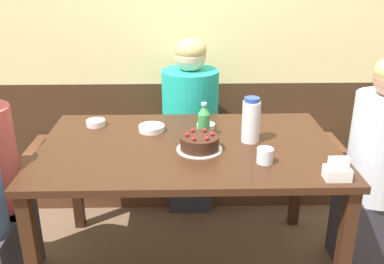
# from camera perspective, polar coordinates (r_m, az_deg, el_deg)

# --- Properties ---
(back_wall) EXTENTS (4.80, 0.04, 2.50)m
(back_wall) POSITION_cam_1_polar(r_m,az_deg,el_deg) (3.11, -0.91, 14.30)
(back_wall) COLOR #3D2819
(back_wall) RESTS_ON ground_plane
(bench_seat) EXTENTS (2.26, 0.38, 0.42)m
(bench_seat) POSITION_cam_1_polar(r_m,az_deg,el_deg) (3.21, -0.76, -4.93)
(bench_seat) COLOR #56331E
(bench_seat) RESTS_ON ground_plane
(dining_table) EXTENTS (1.54, 0.94, 0.77)m
(dining_table) POSITION_cam_1_polar(r_m,az_deg,el_deg) (2.26, -0.56, -3.64)
(dining_table) COLOR #381E11
(dining_table) RESTS_ON ground_plane
(birthday_cake) EXTENTS (0.23, 0.23, 0.09)m
(birthday_cake) POSITION_cam_1_polar(r_m,az_deg,el_deg) (2.15, 1.01, -1.49)
(birthday_cake) COLOR white
(birthday_cake) RESTS_ON dining_table
(water_pitcher) EXTENTS (0.09, 0.09, 0.24)m
(water_pitcher) POSITION_cam_1_polar(r_m,az_deg,el_deg) (2.24, 7.87, 1.55)
(water_pitcher) COLOR white
(water_pitcher) RESTS_ON dining_table
(soju_bottle) EXTENTS (0.07, 0.07, 0.19)m
(soju_bottle) POSITION_cam_1_polar(r_m,az_deg,el_deg) (2.30, 1.60, 1.55)
(soju_bottle) COLOR #388E4C
(soju_bottle) RESTS_ON dining_table
(napkin_holder) EXTENTS (0.11, 0.08, 0.11)m
(napkin_holder) POSITION_cam_1_polar(r_m,az_deg,el_deg) (1.97, 18.82, -4.95)
(napkin_holder) COLOR white
(napkin_holder) RESTS_ON dining_table
(bowl_soup_white) EXTENTS (0.14, 0.14, 0.03)m
(bowl_soup_white) POSITION_cam_1_polar(r_m,az_deg,el_deg) (2.40, -5.41, 0.51)
(bowl_soup_white) COLOR white
(bowl_soup_white) RESTS_ON dining_table
(bowl_rice_small) EXTENTS (0.10, 0.10, 0.03)m
(bowl_rice_small) POSITION_cam_1_polar(r_m,az_deg,el_deg) (2.43, 1.85, 0.80)
(bowl_rice_small) COLOR white
(bowl_rice_small) RESTS_ON dining_table
(bowl_side_dish) EXTENTS (0.11, 0.11, 0.03)m
(bowl_side_dish) POSITION_cam_1_polar(r_m,az_deg,el_deg) (2.53, -12.71, 1.20)
(bowl_side_dish) COLOR white
(bowl_side_dish) RESTS_ON dining_table
(glass_water_tall) EXTENTS (0.08, 0.08, 0.07)m
(glass_water_tall) POSITION_cam_1_polar(r_m,az_deg,el_deg) (2.04, 9.70, -3.13)
(glass_water_tall) COLOR silver
(glass_water_tall) RESTS_ON dining_table
(person_grey_tee) EXTENTS (0.34, 0.33, 1.23)m
(person_grey_tee) POSITION_cam_1_polar(r_m,az_deg,el_deg) (2.54, 23.41, -4.96)
(person_grey_tee) COLOR #33333D
(person_grey_tee) RESTS_ON ground_plane
(person_dark_striped) EXTENTS (0.38, 0.38, 1.20)m
(person_dark_striped) POSITION_cam_1_polar(r_m,az_deg,el_deg) (2.96, -0.23, 0.97)
(person_dark_striped) COLOR #33333D
(person_dark_striped) RESTS_ON ground_plane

